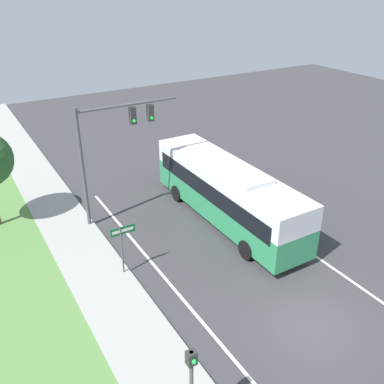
% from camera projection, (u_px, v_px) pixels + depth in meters
% --- Properties ---
extents(ground_plane, '(80.00, 80.00, 0.00)m').
position_uv_depth(ground_plane, '(310.00, 326.00, 16.97)').
color(ground_plane, '#38383A').
extents(lane_divider_near, '(0.14, 30.00, 0.01)m').
position_uv_depth(lane_divider_near, '(237.00, 363.00, 15.33)').
color(lane_divider_near, silver).
rests_on(lane_divider_near, ground_plane).
extents(lane_divider_far, '(0.14, 30.00, 0.01)m').
position_uv_depth(lane_divider_far, '(371.00, 294.00, 18.60)').
color(lane_divider_far, silver).
rests_on(lane_divider_far, ground_plane).
extents(bus, '(2.74, 11.26, 3.47)m').
position_uv_depth(bus, '(227.00, 190.00, 23.33)').
color(bus, '#2D8956').
rests_on(bus, ground_plane).
extents(signal_gantry, '(5.68, 0.41, 6.67)m').
position_uv_depth(signal_gantry, '(111.00, 140.00, 22.31)').
color(signal_gantry, '#4C4C51').
rests_on(signal_gantry, ground_plane).
extents(pedestrian_signal, '(0.28, 0.34, 3.35)m').
position_uv_depth(pedestrian_signal, '(191.00, 380.00, 12.03)').
color(pedestrian_signal, '#4C4C51').
rests_on(pedestrian_signal, ground_plane).
extents(street_sign, '(1.17, 0.08, 2.58)m').
position_uv_depth(street_sign, '(122.00, 241.00, 19.10)').
color(street_sign, '#4C4C51').
rests_on(street_sign, ground_plane).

